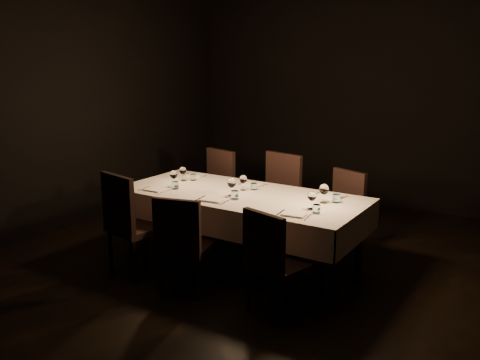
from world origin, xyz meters
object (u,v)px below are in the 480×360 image
Objects in this scene: chair_far_right at (341,209)px; chair_near_left at (130,220)px; chair_near_center at (182,240)px; chair_far_left at (214,187)px; chair_far_center at (276,195)px; dining_table at (240,200)px; chair_near_right at (272,258)px.

chair_near_left is at bearing -112.40° from chair_far_right.
chair_near_center is 0.91× the size of chair_far_left.
chair_far_center is at bearing -156.88° from chair_far_right.
dining_table is at bearing -27.64° from chair_far_left.
chair_near_right is (1.57, 0.01, -0.06)m from chair_near_left.
chair_near_left is 1.13× the size of chair_near_center.
dining_table is at bearing -111.68° from chair_far_right.
chair_near_right is 0.88× the size of chair_far_center.
chair_near_center is 1.01× the size of chair_near_right.
chair_far_left is 0.86m from chair_far_center.
chair_near_left is at bearing -20.58° from chair_near_center.
chair_near_center is 1.88m from chair_far_right.
chair_far_left reaches higher than chair_near_right.
chair_far_right is at bearing 47.16° from dining_table.
chair_near_left reaches higher than chair_near_right.
chair_near_center is at bearing -94.70° from dining_table.
dining_table is 2.76× the size of chair_near_center.
chair_near_left is 1.13× the size of chair_near_right.
chair_far_left is at bearing -73.75° from chair_near_left.
chair_near_left reaches higher than dining_table.
dining_table is 2.52× the size of chair_far_left.
chair_far_left is (-1.69, 1.54, 0.04)m from chair_near_right.
chair_near_left is 1.03× the size of chair_far_left.
dining_table is at bearing -122.35° from chair_near_left.
dining_table is at bearing -28.59° from chair_near_right.
chair_near_left is 0.70m from chair_near_center.
dining_table is 0.81m from chair_far_center.
chair_near_right is at bearing -28.88° from chair_far_left.
chair_near_center is 0.88m from chair_near_right.
chair_far_center is (-0.82, 1.57, 0.06)m from chair_near_right.
chair_near_left reaches higher than chair_near_center.
chair_far_left is 0.97× the size of chair_far_center.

